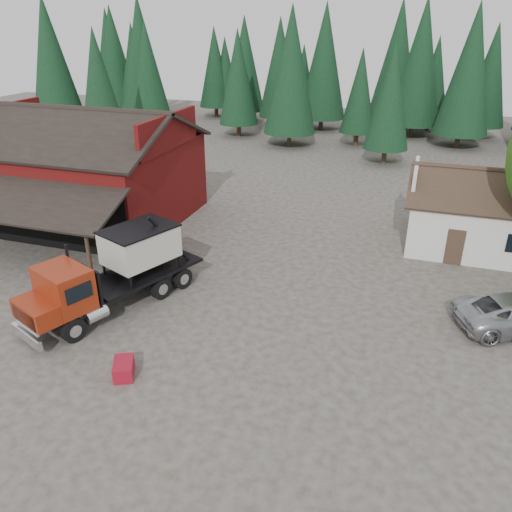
% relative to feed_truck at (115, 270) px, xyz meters
% --- Properties ---
extents(ground, '(120.00, 120.00, 0.00)m').
position_rel_feed_truck_xyz_m(ground, '(3.15, -0.63, -1.83)').
color(ground, '#3E3931').
rests_on(ground, ground).
extents(red_barn, '(12.80, 13.63, 7.18)m').
position_rel_feed_truck_xyz_m(red_barn, '(-7.85, 9.27, 0.86)').
color(red_barn, '#611210').
rests_on(red_barn, ground).
extents(farmhouse, '(8.60, 6.42, 4.65)m').
position_rel_feed_truck_xyz_m(farmhouse, '(16.15, 12.37, -0.16)').
color(farmhouse, silver).
rests_on(farmhouse, ground).
extents(conifer_backdrop, '(76.00, 16.00, 16.00)m').
position_rel_feed_truck_xyz_m(conifer_backdrop, '(3.15, 41.37, -1.83)').
color(conifer_backdrop, black).
rests_on(conifer_backdrop, ground).
extents(near_pine_a, '(4.40, 4.40, 11.40)m').
position_rel_feed_truck_xyz_m(near_pine_a, '(-18.85, 27.37, 4.56)').
color(near_pine_a, '#382619').
rests_on(near_pine_a, ground).
extents(near_pine_b, '(3.96, 3.96, 10.40)m').
position_rel_feed_truck_xyz_m(near_pine_b, '(9.15, 29.37, 4.06)').
color(near_pine_b, '#382619').
rests_on(near_pine_b, ground).
extents(near_pine_d, '(5.28, 5.28, 13.40)m').
position_rel_feed_truck_xyz_m(near_pine_d, '(-0.85, 33.37, 5.56)').
color(near_pine_d, '#382619').
rests_on(near_pine_d, ground).
extents(feed_truck, '(5.40, 8.90, 3.91)m').
position_rel_feed_truck_xyz_m(feed_truck, '(0.00, 0.00, 0.00)').
color(feed_truck, black).
rests_on(feed_truck, ground).
extents(equip_box, '(1.12, 1.30, 0.60)m').
position_rel_feed_truck_xyz_m(equip_box, '(2.94, -4.31, -1.53)').
color(equip_box, maroon).
rests_on(equip_box, ground).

